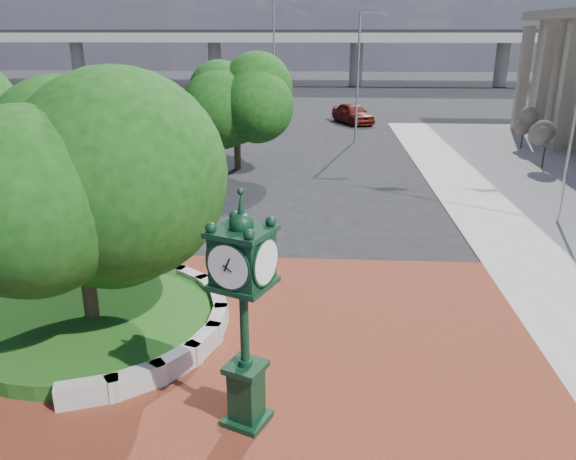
# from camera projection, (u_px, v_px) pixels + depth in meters

# --- Properties ---
(ground) EXTENTS (200.00, 200.00, 0.00)m
(ground) POSITION_uv_depth(u_px,v_px,m) (289.00, 336.00, 14.02)
(ground) COLOR black
(ground) RESTS_ON ground
(plaza) EXTENTS (12.00, 12.00, 0.04)m
(plaza) POSITION_uv_depth(u_px,v_px,m) (287.00, 357.00, 13.07)
(plaza) COLOR maroon
(plaza) RESTS_ON ground
(planter_wall) EXTENTS (2.96, 6.77, 0.54)m
(planter_wall) POSITION_uv_depth(u_px,v_px,m) (182.00, 323.00, 14.09)
(planter_wall) COLOR #9E9B93
(planter_wall) RESTS_ON ground
(grass_bed) EXTENTS (6.10, 6.10, 0.40)m
(grass_bed) POSITION_uv_depth(u_px,v_px,m) (93.00, 322.00, 14.25)
(grass_bed) COLOR #1E4714
(grass_bed) RESTS_ON ground
(overpass) EXTENTS (90.00, 12.00, 7.50)m
(overpass) POSITION_uv_depth(u_px,v_px,m) (319.00, 37.00, 77.72)
(overpass) COLOR #9E9B93
(overpass) RESTS_ON ground
(tree_planter) EXTENTS (5.20, 5.20, 6.33)m
(tree_planter) POSITION_uv_depth(u_px,v_px,m) (76.00, 188.00, 13.08)
(tree_planter) COLOR #38281C
(tree_planter) RESTS_ON ground
(tree_street) EXTENTS (4.40, 4.40, 5.45)m
(tree_street) POSITION_uv_depth(u_px,v_px,m) (236.00, 110.00, 30.12)
(tree_street) COLOR #38281C
(tree_street) RESTS_ON ground
(post_clock) EXTENTS (1.20, 1.20, 4.63)m
(post_clock) POSITION_uv_depth(u_px,v_px,m) (244.00, 305.00, 10.05)
(post_clock) COLOR black
(post_clock) RESTS_ON ground
(parked_car) EXTENTS (3.80, 5.24, 1.66)m
(parked_car) POSITION_uv_depth(u_px,v_px,m) (353.00, 113.00, 46.32)
(parked_car) COLOR #59110C
(parked_car) RESTS_ON ground
(street_lamp_near) EXTENTS (1.89, 0.24, 8.41)m
(street_lamp_near) POSITION_uv_depth(u_px,v_px,m) (361.00, 68.00, 37.50)
(street_lamp_near) COLOR slate
(street_lamp_near) RESTS_ON ground
(street_lamp_far) EXTENTS (2.28, 0.32, 10.14)m
(street_lamp_far) POSITION_uv_depth(u_px,v_px,m) (276.00, 45.00, 54.79)
(street_lamp_far) COLOR slate
(street_lamp_far) RESTS_ON ground
(shrub_mid) EXTENTS (1.20, 1.20, 2.20)m
(shrub_mid) POSITION_uv_depth(u_px,v_px,m) (546.00, 140.00, 30.55)
(shrub_mid) COLOR #38281C
(shrub_mid) RESTS_ON ground
(shrub_far) EXTENTS (1.20, 1.20, 2.20)m
(shrub_far) POSITION_uv_depth(u_px,v_px,m) (524.00, 124.00, 35.96)
(shrub_far) COLOR #38281C
(shrub_far) RESTS_ON ground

